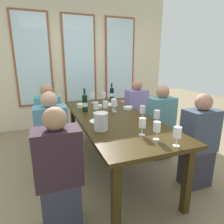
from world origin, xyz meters
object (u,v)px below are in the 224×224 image
object	(u,v)px
white_plate_1	(111,104)
wine_glass_5	(177,133)
seated_person_1	(198,144)
seated_person_4	(52,139)
wine_glass_4	(92,96)
tasting_bowl_2	(128,108)
tasting_bowl_0	(99,107)
white_plate_0	(99,121)
wine_glass_6	(113,102)
wine_glass_0	(105,105)
wine_glass_3	(142,124)
wine_glass_7	(142,110)
seated_person_0	(59,174)
metal_pitcher	(101,121)
seated_person_2	(49,122)
wine_glass_9	(104,95)
wine_bottle_1	(112,93)
wine_glass_10	(115,103)
wine_glass_1	(157,127)
wine_glass_2	(96,106)
seated_person_3	(136,111)
wine_glass_8	(157,115)
wine_bottle_0	(85,103)
tasting_bowl_1	(81,105)
dining_table	(112,121)

from	to	relation	value
white_plate_1	wine_glass_5	bearing A→B (deg)	-90.51
seated_person_1	seated_person_4	bearing A→B (deg)	154.61
wine_glass_4	tasting_bowl_2	bearing A→B (deg)	-57.97
wine_glass_5	tasting_bowl_0	bearing A→B (deg)	98.61
white_plate_0	wine_glass_6	world-z (taller)	wine_glass_6
wine_glass_0	wine_glass_3	world-z (taller)	same
wine_glass_7	seated_person_0	world-z (taller)	seated_person_0
metal_pitcher	seated_person_2	bearing A→B (deg)	112.16
tasting_bowl_0	wine_glass_9	xyz separation A→B (m)	(0.22, 0.41, 0.09)
wine_bottle_1	wine_glass_7	size ratio (longest dim) A/B	1.77
wine_glass_9	seated_person_0	distance (m)	1.98
seated_person_2	seated_person_4	size ratio (longest dim) A/B	1.00
wine_glass_5	wine_glass_10	size ratio (longest dim) A/B	1.00
wine_glass_1	wine_glass_3	bearing A→B (deg)	114.94
wine_glass_2	seated_person_3	world-z (taller)	seated_person_3
white_plate_1	wine_glass_3	xyz separation A→B (m)	(-0.17, -1.37, 0.11)
wine_glass_4	wine_glass_2	bearing A→B (deg)	-101.03
wine_glass_2	wine_glass_10	distance (m)	0.29
wine_glass_0	wine_glass_5	bearing A→B (deg)	-79.01
wine_glass_6	wine_glass_8	distance (m)	0.83
metal_pitcher	wine_glass_7	size ratio (longest dim) A/B	1.09
white_plate_0	wine_glass_5	distance (m)	1.00
wine_bottle_1	metal_pitcher	bearing A→B (deg)	-114.36
wine_glass_3	seated_person_2	distance (m)	1.70
wine_glass_3	wine_bottle_1	bearing A→B (deg)	79.26
wine_bottle_0	wine_glass_3	distance (m)	1.13
wine_glass_9	wine_glass_10	size ratio (longest dim) A/B	1.00
tasting_bowl_0	wine_glass_2	world-z (taller)	wine_glass_2
wine_glass_9	wine_glass_10	xyz separation A→B (m)	(-0.07, -0.71, 0.00)
wine_glass_2	wine_glass_3	world-z (taller)	same
seated_person_1	seated_person_2	distance (m)	2.14
tasting_bowl_2	tasting_bowl_1	bearing A→B (deg)	148.88
wine_glass_0	wine_glass_2	size ratio (longest dim) A/B	1.00
metal_pitcher	tasting_bowl_1	bearing A→B (deg)	89.36
metal_pitcher	tasting_bowl_2	bearing A→B (deg)	47.81
tasting_bowl_1	wine_glass_0	size ratio (longest dim) A/B	0.75
metal_pitcher	wine_glass_4	world-z (taller)	metal_pitcher
dining_table	seated_person_0	bearing A→B (deg)	-134.04
wine_glass_1	wine_glass_5	distance (m)	0.20
wine_glass_8	seated_person_0	xyz separation A→B (m)	(-1.12, -0.28, -0.33)
wine_glass_1	seated_person_0	xyz separation A→B (m)	(-0.89, 0.07, -0.34)
wine_glass_5	wine_glass_6	xyz separation A→B (m)	(-0.07, 1.34, -0.00)
wine_glass_7	seated_person_3	distance (m)	1.23
wine_glass_3	seated_person_0	world-z (taller)	seated_person_0
wine_glass_10	seated_person_2	bearing A→B (deg)	148.78
tasting_bowl_0	seated_person_4	size ratio (longest dim) A/B	0.10
wine_glass_2	wine_glass_10	bearing A→B (deg)	9.90
wine_glass_0	wine_glass_1	world-z (taller)	same
wine_glass_9	seated_person_1	xyz separation A→B (m)	(0.61, -1.63, -0.33)
metal_pitcher	wine_glass_9	bearing A→B (deg)	70.70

